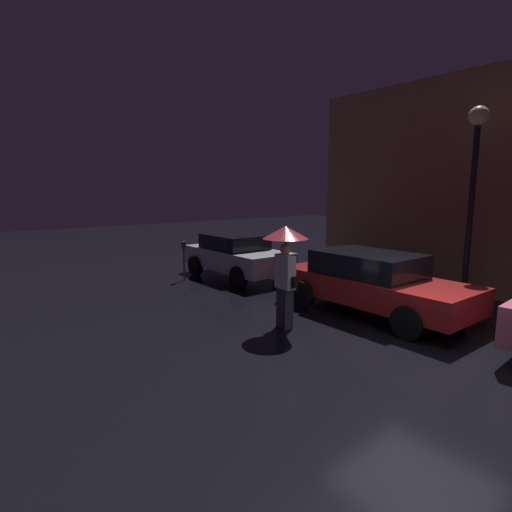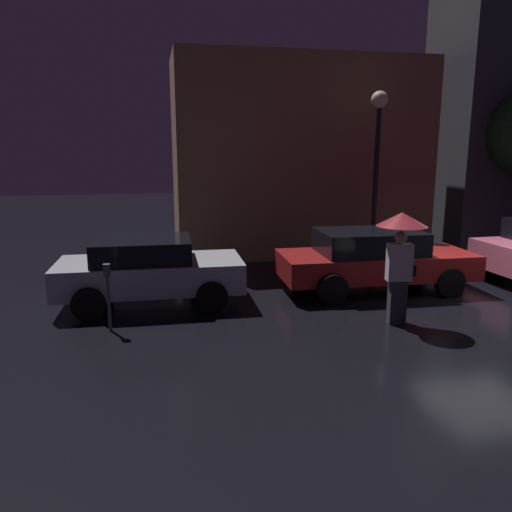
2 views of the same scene
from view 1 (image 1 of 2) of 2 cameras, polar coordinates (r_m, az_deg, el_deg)
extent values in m
plane|color=black|center=(7.81, 23.02, -13.12)|extent=(60.00, 60.00, 0.00)
cube|color=#8C664C|center=(14.22, 26.83, 8.96)|extent=(8.02, 3.00, 6.10)
cube|color=#B7B7BF|center=(13.39, -2.69, -0.33)|extent=(3.99, 1.88, 0.64)
cube|color=black|center=(13.44, -3.12, 2.09)|extent=(2.09, 1.62, 0.47)
cylinder|color=black|center=(13.10, 3.68, -1.97)|extent=(0.67, 0.22, 0.67)
cylinder|color=black|center=(11.97, -2.52, -3.04)|extent=(0.67, 0.22, 0.67)
cylinder|color=black|center=(14.94, -2.81, -0.58)|extent=(0.67, 0.22, 0.67)
cylinder|color=black|center=(13.95, -8.65, -1.37)|extent=(0.67, 0.22, 0.67)
cube|color=maroon|center=(9.83, 16.39, -4.36)|extent=(4.63, 1.98, 0.57)
cube|color=black|center=(9.82, 15.65, -1.03)|extent=(2.43, 1.69, 0.54)
cylinder|color=black|center=(10.03, 26.03, -6.36)|extent=(0.68, 0.22, 0.68)
cylinder|color=black|center=(8.45, 20.89, -8.84)|extent=(0.68, 0.22, 0.68)
cylinder|color=black|center=(11.42, 12.96, -3.83)|extent=(0.68, 0.22, 0.68)
cylinder|color=black|center=(10.06, 6.64, -5.43)|extent=(0.68, 0.22, 0.68)
cube|color=#383842|center=(8.53, 4.12, -7.44)|extent=(0.35, 0.25, 0.86)
cube|color=white|center=(8.34, 4.18, -2.24)|extent=(0.49, 0.27, 0.72)
sphere|color=tan|center=(8.26, 4.22, 0.99)|extent=(0.23, 0.23, 0.23)
cylinder|color=black|center=(8.29, 4.20, -0.38)|extent=(0.02, 0.02, 0.84)
cone|color=#B2333D|center=(8.22, 4.25, 3.39)|extent=(0.95, 0.95, 0.26)
cube|color=black|center=(8.20, 5.41, -3.74)|extent=(0.17, 0.12, 0.22)
cylinder|color=#4C5154|center=(13.18, -10.24, -1.17)|extent=(0.06, 0.06, 1.06)
cube|color=#4C5154|center=(13.08, -10.32, 1.59)|extent=(0.12, 0.10, 0.22)
cylinder|color=black|center=(11.30, 28.24, 4.78)|extent=(0.14, 0.14, 4.43)
sphere|color=#F9EAB7|center=(11.42, 29.22, 17.09)|extent=(0.46, 0.46, 0.46)
camera|label=2|loc=(10.78, -55.68, 7.62)|focal=35.00mm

